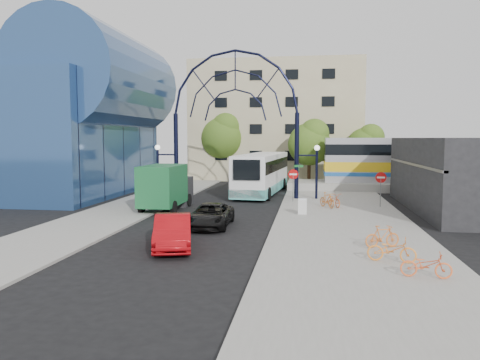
% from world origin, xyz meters
% --- Properties ---
extents(ground, '(120.00, 120.00, 0.00)m').
position_xyz_m(ground, '(0.00, 0.00, 0.00)').
color(ground, black).
rests_on(ground, ground).
extents(sidewalk_east, '(8.00, 56.00, 0.12)m').
position_xyz_m(sidewalk_east, '(8.00, 4.00, 0.06)').
color(sidewalk_east, gray).
rests_on(sidewalk_east, ground).
extents(plaza_west, '(5.00, 50.00, 0.12)m').
position_xyz_m(plaza_west, '(-6.50, 6.00, 0.06)').
color(plaza_west, gray).
rests_on(plaza_west, ground).
extents(gateway_arch, '(13.64, 0.44, 12.10)m').
position_xyz_m(gateway_arch, '(0.00, 14.00, 8.56)').
color(gateway_arch, black).
rests_on(gateway_arch, ground).
extents(stop_sign, '(0.80, 0.07, 2.50)m').
position_xyz_m(stop_sign, '(4.80, 12.00, 1.99)').
color(stop_sign, slate).
rests_on(stop_sign, sidewalk_east).
extents(do_not_enter_sign, '(0.76, 0.07, 2.48)m').
position_xyz_m(do_not_enter_sign, '(11.00, 10.00, 1.98)').
color(do_not_enter_sign, slate).
rests_on(do_not_enter_sign, sidewalk_east).
extents(street_name_sign, '(0.70, 0.70, 2.80)m').
position_xyz_m(street_name_sign, '(5.20, 12.60, 2.13)').
color(street_name_sign, slate).
rests_on(street_name_sign, sidewalk_east).
extents(sandwich_board, '(0.55, 0.61, 0.99)m').
position_xyz_m(sandwich_board, '(5.60, 5.98, 0.74)').
color(sandwich_board, white).
rests_on(sandwich_board, sidewalk_east).
extents(transit_hall, '(16.50, 18.00, 14.50)m').
position_xyz_m(transit_hall, '(-15.30, 15.00, 6.70)').
color(transit_hall, navy).
rests_on(transit_hall, ground).
extents(commercial_block_east, '(6.00, 16.00, 5.00)m').
position_xyz_m(commercial_block_east, '(16.00, 10.00, 2.50)').
color(commercial_block_east, black).
rests_on(commercial_block_east, ground).
extents(apartment_block, '(20.00, 12.10, 14.00)m').
position_xyz_m(apartment_block, '(2.00, 34.97, 7.00)').
color(apartment_block, tan).
rests_on(apartment_block, ground).
extents(train_platform, '(32.00, 5.00, 0.80)m').
position_xyz_m(train_platform, '(20.00, 22.00, 0.40)').
color(train_platform, gray).
rests_on(train_platform, ground).
extents(train_car, '(25.10, 3.05, 4.20)m').
position_xyz_m(train_car, '(20.00, 22.00, 2.90)').
color(train_car, '#B7B7BC').
rests_on(train_car, train_platform).
extents(tree_north_a, '(4.48, 4.48, 7.00)m').
position_xyz_m(tree_north_a, '(6.12, 25.93, 4.61)').
color(tree_north_a, '#382314').
rests_on(tree_north_a, ground).
extents(tree_north_b, '(5.12, 5.12, 8.00)m').
position_xyz_m(tree_north_b, '(-3.88, 29.93, 5.27)').
color(tree_north_b, '#382314').
rests_on(tree_north_b, ground).
extents(tree_north_c, '(4.16, 4.16, 6.50)m').
position_xyz_m(tree_north_c, '(12.12, 27.93, 4.28)').
color(tree_north_c, '#382314').
rests_on(tree_north_c, ground).
extents(city_bus, '(3.97, 13.18, 3.57)m').
position_xyz_m(city_bus, '(1.82, 17.99, 1.87)').
color(city_bus, white).
rests_on(city_bus, ground).
extents(green_truck, '(2.48, 6.26, 3.15)m').
position_xyz_m(green_truck, '(-3.80, 7.40, 1.57)').
color(green_truck, black).
rests_on(green_truck, ground).
extents(black_suv, '(2.26, 4.76, 1.31)m').
position_xyz_m(black_suv, '(0.54, 1.59, 0.66)').
color(black_suv, black).
rests_on(black_suv, ground).
extents(red_sedan, '(2.75, 4.87, 1.52)m').
position_xyz_m(red_sedan, '(-0.10, -3.62, 0.76)').
color(red_sedan, '#AA0A10').
rests_on(red_sedan, ground).
extents(bike_near_a, '(1.35, 1.96, 0.98)m').
position_xyz_m(bike_near_a, '(7.76, 9.73, 0.61)').
color(bike_near_a, '#CE5A29').
rests_on(bike_near_a, sidewalk_east).
extents(bike_near_b, '(1.35, 1.79, 1.07)m').
position_xyz_m(bike_near_b, '(7.26, 9.18, 0.66)').
color(bike_near_b, orange).
rests_on(bike_near_b, sidewalk_east).
extents(bike_far_a, '(1.96, 1.01, 0.98)m').
position_xyz_m(bike_far_a, '(9.23, -5.09, 0.61)').
color(bike_far_a, orange).
rests_on(bike_far_a, sidewalk_east).
extents(bike_far_b, '(1.72, 1.04, 1.00)m').
position_xyz_m(bike_far_b, '(9.25, -2.62, 0.62)').
color(bike_far_b, orange).
rests_on(bike_far_b, sidewalk_east).
extents(bike_far_c, '(1.78, 0.80, 0.91)m').
position_xyz_m(bike_far_c, '(10.06, -7.08, 0.57)').
color(bike_far_c, orange).
rests_on(bike_far_c, sidewalk_east).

